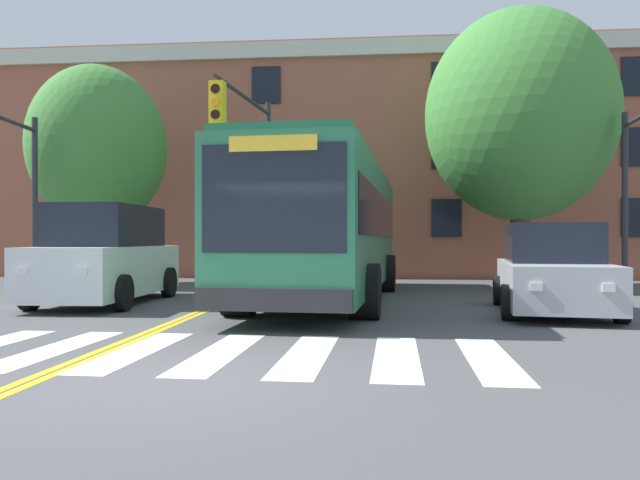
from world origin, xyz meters
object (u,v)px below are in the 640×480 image
object	(u,v)px
city_bus	(329,226)
traffic_light_far_corner	(2,165)
car_white_near_lane	(107,257)
street_tree_curbside_large	(520,116)
car_silver_far_lane	(552,272)
traffic_light_overhead	(250,151)
street_tree_curbside_small	(98,147)
car_teal_behind_bus	(372,255)

from	to	relation	value
city_bus	traffic_light_far_corner	bearing A→B (deg)	-177.29
car_white_near_lane	traffic_light_far_corner	world-z (taller)	traffic_light_far_corner
city_bus	street_tree_curbside_large	world-z (taller)	street_tree_curbside_large
car_silver_far_lane	traffic_light_overhead	bearing A→B (deg)	150.85
car_white_near_lane	street_tree_curbside_large	xyz separation A→B (m)	(10.48, 5.29, 4.12)
city_bus	car_white_near_lane	size ratio (longest dim) A/B	2.28
traffic_light_overhead	street_tree_curbside_small	world-z (taller)	street_tree_curbside_small
city_bus	car_teal_behind_bus	size ratio (longest dim) A/B	2.49
city_bus	car_white_near_lane	bearing A→B (deg)	-165.70
car_silver_far_lane	car_teal_behind_bus	world-z (taller)	car_silver_far_lane
traffic_light_overhead	city_bus	bearing A→B (deg)	-35.28
car_silver_far_lane	street_tree_curbside_large	xyz separation A→B (m)	(0.74, 6.26, 4.38)
car_teal_behind_bus	street_tree_curbside_large	xyz separation A→B (m)	(4.52, -6.72, 4.37)
city_bus	car_white_near_lane	distance (m)	5.27
car_silver_far_lane	car_teal_behind_bus	size ratio (longest dim) A/B	0.98
car_silver_far_lane	traffic_light_far_corner	distance (m)	13.24
car_white_near_lane	car_silver_far_lane	distance (m)	9.79
traffic_light_far_corner	city_bus	bearing A→B (deg)	2.71
city_bus	car_teal_behind_bus	world-z (taller)	city_bus
traffic_light_overhead	street_tree_curbside_large	world-z (taller)	street_tree_curbside_large
car_teal_behind_bus	car_silver_far_lane	bearing A→B (deg)	-73.76
car_white_near_lane	street_tree_curbside_large	distance (m)	12.44
city_bus	traffic_light_overhead	size ratio (longest dim) A/B	2.09
street_tree_curbside_large	street_tree_curbside_small	world-z (taller)	street_tree_curbside_large
city_bus	traffic_light_far_corner	world-z (taller)	traffic_light_far_corner
car_teal_behind_bus	traffic_light_overhead	world-z (taller)	traffic_light_overhead
city_bus	car_teal_behind_bus	bearing A→B (deg)	85.20
car_silver_far_lane	car_teal_behind_bus	distance (m)	13.52
traffic_light_far_corner	traffic_light_overhead	size ratio (longest dim) A/B	0.87
city_bus	street_tree_curbside_large	bearing A→B (deg)	36.41
car_teal_behind_bus	traffic_light_overhead	size ratio (longest dim) A/B	0.84
city_bus	traffic_light_far_corner	size ratio (longest dim) A/B	2.41
car_white_near_lane	traffic_light_far_corner	bearing A→B (deg)	163.89
street_tree_curbside_large	traffic_light_overhead	bearing A→B (deg)	-163.05
car_teal_behind_bus	street_tree_curbside_small	distance (m)	11.49
city_bus	car_silver_far_lane	distance (m)	5.29
car_silver_far_lane	traffic_light_overhead	xyz separation A→B (m)	(-7.00, 3.90, 3.08)
traffic_light_far_corner	street_tree_curbside_large	size ratio (longest dim) A/B	0.58
car_white_near_lane	traffic_light_overhead	world-z (taller)	traffic_light_overhead
city_bus	street_tree_curbside_large	xyz separation A→B (m)	(5.42, 4.00, 3.38)
city_bus	traffic_light_far_corner	xyz separation A→B (m)	(-8.18, -0.39, 1.53)
traffic_light_far_corner	traffic_light_overhead	bearing A→B (deg)	19.08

